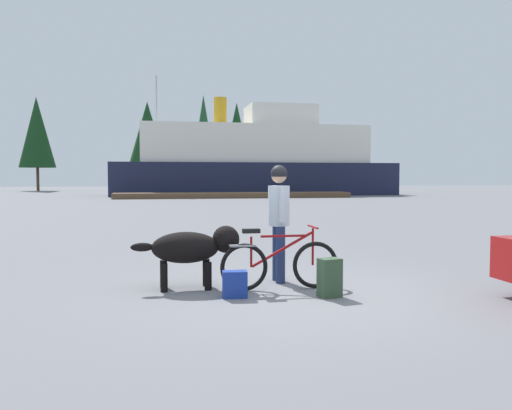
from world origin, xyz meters
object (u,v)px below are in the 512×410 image
object	(u,v)px
dog	(193,247)
ferry_boat	(254,161)
bicycle	(279,264)
handbag_pannier	(235,284)
sailboat_moored	(157,189)
backpack	(330,278)
person_cyclist	(279,211)

from	to	relation	value
dog	ferry_boat	xyz separation A→B (m)	(8.11, 37.62, 2.31)
bicycle	handbag_pannier	size ratio (longest dim) A/B	4.82
sailboat_moored	ferry_boat	bearing A→B (deg)	9.25
dog	sailboat_moored	xyz separation A→B (m)	(-0.23, 36.26, -0.05)
backpack	bicycle	bearing A→B (deg)	134.47
bicycle	ferry_boat	world-z (taller)	ferry_boat
person_cyclist	sailboat_moored	size ratio (longest dim) A/B	0.18
dog	ferry_boat	distance (m)	38.55
backpack	handbag_pannier	world-z (taller)	backpack
person_cyclist	backpack	xyz separation A→B (m)	(0.42, -1.10, -0.80)
bicycle	dog	distance (m)	1.23
handbag_pannier	bicycle	bearing A→B (deg)	27.65
dog	backpack	size ratio (longest dim) A/B	2.99
ferry_boat	sailboat_moored	xyz separation A→B (m)	(-8.35, -1.36, -2.36)
dog	handbag_pannier	distance (m)	0.92
bicycle	sailboat_moored	size ratio (longest dim) A/B	0.17
ferry_boat	handbag_pannier	bearing A→B (deg)	-101.26
backpack	ferry_boat	xyz separation A→B (m)	(6.39, 38.48, 2.64)
bicycle	sailboat_moored	bearing A→B (deg)	92.20
bicycle	backpack	distance (m)	0.79
ferry_boat	backpack	bearing A→B (deg)	-99.44
person_cyclist	dog	bearing A→B (deg)	-169.58
sailboat_moored	dog	bearing A→B (deg)	-89.63
bicycle	person_cyclist	distance (m)	0.89
bicycle	handbag_pannier	world-z (taller)	bicycle
dog	ferry_boat	bearing A→B (deg)	77.83
bicycle	person_cyclist	size ratio (longest dim) A/B	0.96
backpack	sailboat_moored	xyz separation A→B (m)	(-1.95, 37.12, 0.28)
backpack	handbag_pannier	distance (m)	1.24
bicycle	handbag_pannier	bearing A→B (deg)	-152.35
person_cyclist	handbag_pannier	xyz separation A→B (m)	(-0.80, -0.90, -0.88)
person_cyclist	ferry_boat	bearing A→B (deg)	79.67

